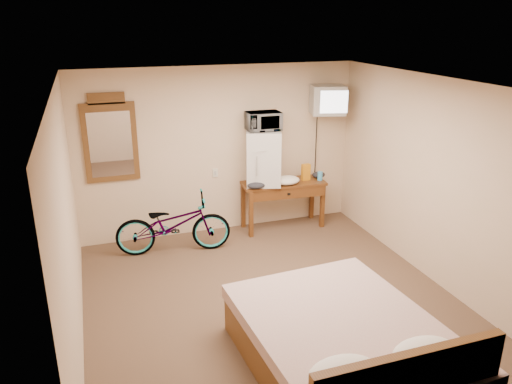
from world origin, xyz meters
TOP-DOWN VIEW (x-y plane):
  - room at (-0.00, 0.00)m, footprint 4.60×4.64m
  - desk at (0.93, 2.00)m, footprint 1.30×0.58m
  - mini_fridge at (0.60, 2.05)m, footprint 0.62×0.61m
  - microwave at (0.60, 2.05)m, footprint 0.50×0.34m
  - snack_bag at (1.29, 2.01)m, footprint 0.13×0.08m
  - blue_cup at (1.49, 1.93)m, footprint 0.08×0.08m
  - cloth_cream at (0.94, 1.92)m, footprint 0.40×0.31m
  - cloth_dark_a at (0.44, 1.88)m, footprint 0.28×0.21m
  - cloth_dark_b at (1.53, 2.05)m, footprint 0.21×0.17m
  - crt_television at (1.61, 2.02)m, footprint 0.57×0.63m
  - wall_mirror at (-1.55, 2.27)m, footprint 0.73×0.04m
  - bicycle at (-0.84, 1.71)m, footprint 1.64×0.76m
  - bed at (0.20, -1.37)m, footprint 1.76×2.26m

SIDE VIEW (x-z plane):
  - bed at x=0.20m, z-range -0.16..0.74m
  - bicycle at x=-0.84m, z-range 0.00..0.83m
  - desk at x=0.93m, z-range 0.25..1.00m
  - cloth_dark_b at x=1.53m, z-range 0.75..0.84m
  - cloth_dark_a at x=0.44m, z-range 0.75..0.85m
  - cloth_cream at x=0.94m, z-range 0.75..0.87m
  - blue_cup at x=1.49m, z-range 0.75..0.89m
  - snack_bag at x=1.29m, z-range 0.75..1.00m
  - mini_fridge at x=0.60m, z-range 0.75..1.57m
  - room at x=0.00m, z-range 0.00..2.50m
  - wall_mirror at x=-1.55m, z-range 0.94..2.17m
  - microwave at x=0.60m, z-range 1.57..1.84m
  - crt_television at x=1.61m, z-range 1.76..2.18m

